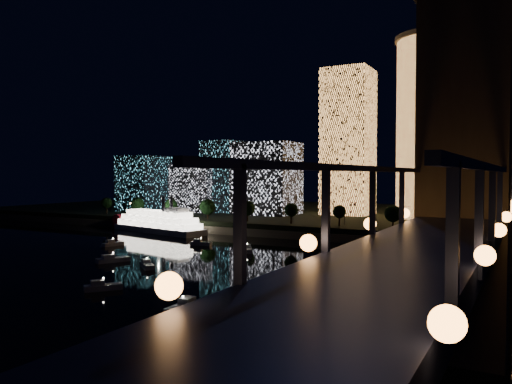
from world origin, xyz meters
TOP-DOWN VIEW (x-y plane):
  - ground at (0.00, 0.00)m, footprint 520.00×520.00m
  - far_bank at (0.00, 160.00)m, footprint 420.00×160.00m
  - seawall at (0.00, 82.00)m, footprint 420.00×6.00m
  - tower_cylindrical at (34.82, 141.48)m, footprint 34.00×34.00m
  - tower_rectangular at (-5.48, 144.48)m, footprint 22.19×22.19m
  - midrise_blocks at (-70.36, 126.16)m, footprint 95.88×38.40m
  - truss_bridge at (65.00, 3.72)m, footprint 13.00×266.00m
  - riverboat at (-67.39, 73.74)m, footprint 53.50×21.46m
  - motorboats at (-4.93, 9.39)m, footprint 110.38×85.52m
  - esplanade_trees at (-29.18, 88.00)m, footprint 166.10×6.97m
  - street_lamps at (-34.00, 94.00)m, footprint 132.70×0.70m

SIDE VIEW (x-z plane):
  - ground at x=0.00m, z-range 0.00..0.00m
  - motorboats at x=-4.93m, z-range -0.58..2.20m
  - seawall at x=0.00m, z-range 0.00..3.00m
  - far_bank at x=0.00m, z-range 0.00..5.00m
  - riverboat at x=-67.39m, z-range -3.85..11.96m
  - street_lamps at x=-34.00m, z-range 6.20..11.85m
  - esplanade_trees at x=-29.18m, z-range 5.98..14.96m
  - truss_bridge at x=65.00m, z-range -8.75..41.25m
  - midrise_blocks at x=-70.36m, z-range 2.70..39.68m
  - tower_rectangular at x=-5.48m, z-range 5.00..75.60m
  - tower_cylindrical at x=34.82m, z-range 5.13..85.76m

